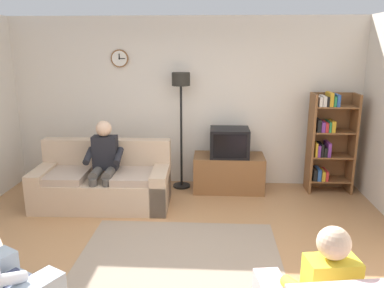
% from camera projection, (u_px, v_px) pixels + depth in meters
% --- Properties ---
extents(ground_plane, '(12.00, 12.00, 0.00)m').
position_uv_depth(ground_plane, '(168.00, 266.00, 4.03)').
color(ground_plane, '#B27F51').
extents(back_wall_assembly, '(6.20, 0.17, 2.70)m').
position_uv_depth(back_wall_assembly, '(185.00, 102.00, 6.27)').
color(back_wall_assembly, silver).
rests_on(back_wall_assembly, ground_plane).
extents(couch, '(1.92, 0.93, 0.90)m').
position_uv_depth(couch, '(103.00, 184.00, 5.54)').
color(couch, tan).
rests_on(couch, ground_plane).
extents(tv_stand, '(1.10, 0.56, 0.57)m').
position_uv_depth(tv_stand, '(229.00, 173.00, 6.10)').
color(tv_stand, brown).
rests_on(tv_stand, ground_plane).
extents(tv, '(0.60, 0.49, 0.44)m').
position_uv_depth(tv, '(229.00, 142.00, 5.95)').
color(tv, black).
rests_on(tv, tv_stand).
extents(bookshelf, '(0.68, 0.36, 1.57)m').
position_uv_depth(bookshelf, '(328.00, 140.00, 5.95)').
color(bookshelf, brown).
rests_on(bookshelf, ground_plane).
extents(floor_lamp, '(0.28, 0.28, 1.85)m').
position_uv_depth(floor_lamp, '(181.00, 99.00, 5.95)').
color(floor_lamp, black).
rests_on(floor_lamp, ground_plane).
extents(area_rug, '(2.20, 1.70, 0.01)m').
position_uv_depth(area_rug, '(179.00, 258.00, 4.18)').
color(area_rug, gray).
rests_on(area_rug, ground_plane).
extents(person_on_couch, '(0.52, 0.54, 1.24)m').
position_uv_depth(person_on_couch, '(104.00, 160.00, 5.34)').
color(person_on_couch, black).
rests_on(person_on_couch, ground_plane).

